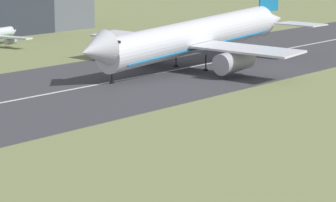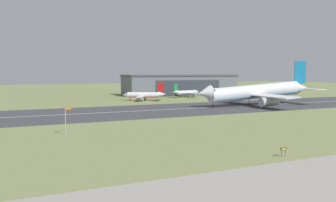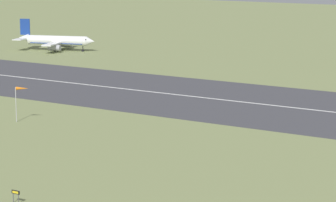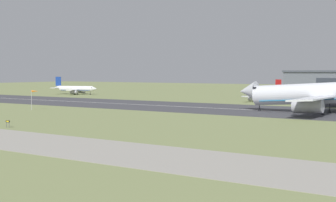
% 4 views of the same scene
% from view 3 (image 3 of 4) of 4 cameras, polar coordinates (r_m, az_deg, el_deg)
% --- Properties ---
extents(ground_plane, '(729.42, 729.42, 0.00)m').
position_cam_3_polar(ground_plane, '(123.04, -5.58, -4.04)').
color(ground_plane, '#7A8451').
extents(runway_strip, '(489.42, 43.82, 0.06)m').
position_cam_3_polar(runway_strip, '(167.17, 5.71, -0.12)').
color(runway_strip, '#3D3D42').
rests_on(runway_strip, ground_plane).
extents(runway_centreline, '(440.47, 0.70, 0.01)m').
position_cam_3_polar(runway_centreline, '(167.16, 5.71, -0.11)').
color(runway_centreline, silver).
rests_on(runway_centreline, runway_strip).
extents(airplane_parked_west, '(26.55, 20.69, 9.99)m').
position_cam_3_polar(airplane_parked_west, '(257.12, -8.01, 4.30)').
color(airplane_parked_west, white).
rests_on(airplane_parked_west, ground_plane).
extents(windsock_pole, '(2.35, 1.57, 6.64)m').
position_cam_3_polar(windsock_pole, '(148.90, -10.47, 0.74)').
color(windsock_pole, '#B7B7BC').
rests_on(windsock_pole, ground_plane).
extents(runway_sign, '(1.27, 0.14, 1.67)m').
position_cam_3_polar(runway_sign, '(102.07, -10.87, -6.55)').
color(runway_sign, '#4C4C51').
rests_on(runway_sign, ground_plane).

